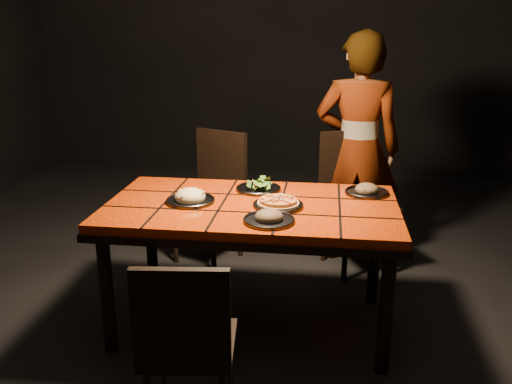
# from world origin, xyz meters

# --- Properties ---
(room_shell) EXTENTS (6.04, 7.04, 3.08)m
(room_shell) POSITION_xyz_m (0.00, 0.00, 1.50)
(room_shell) COLOR black
(room_shell) RESTS_ON ground
(dining_table) EXTENTS (1.62, 0.92, 0.75)m
(dining_table) POSITION_xyz_m (0.00, 0.00, 0.67)
(dining_table) COLOR #ED4007
(dining_table) RESTS_ON ground
(chair_near) EXTENTS (0.41, 0.41, 0.84)m
(chair_near) POSITION_xyz_m (-0.13, -0.95, 0.48)
(chair_near) COLOR black
(chair_near) RESTS_ON ground
(chair_far_left) EXTENTS (0.56, 0.56, 0.95)m
(chair_far_left) POSITION_xyz_m (-0.42, 0.96, 0.54)
(chair_far_left) COLOR black
(chair_far_left) RESTS_ON ground
(chair_far_right) EXTENTS (0.58, 0.58, 0.97)m
(chair_far_right) POSITION_xyz_m (0.60, 0.96, 0.56)
(chair_far_right) COLOR black
(chair_far_right) RESTS_ON ground
(diner) EXTENTS (0.63, 0.44, 1.67)m
(diner) POSITION_xyz_m (0.62, 1.06, 0.83)
(diner) COLOR brown
(diner) RESTS_ON ground
(plate_pizza) EXTENTS (0.32, 0.32, 0.04)m
(plate_pizza) POSITION_xyz_m (0.15, -0.04, 0.77)
(plate_pizza) COLOR #39383D
(plate_pizza) RESTS_ON dining_table
(plate_pasta) EXTENTS (0.27, 0.27, 0.09)m
(plate_pasta) POSITION_xyz_m (-0.34, -0.02, 0.77)
(plate_pasta) COLOR #39383D
(plate_pasta) RESTS_ON dining_table
(plate_salad) EXTENTS (0.27, 0.27, 0.07)m
(plate_salad) POSITION_xyz_m (0.00, 0.25, 0.78)
(plate_salad) COLOR #39383D
(plate_salad) RESTS_ON dining_table
(plate_mushroom_a) EXTENTS (0.26, 0.26, 0.09)m
(plate_mushroom_a) POSITION_xyz_m (0.13, -0.28, 0.77)
(plate_mushroom_a) COLOR #39383D
(plate_mushroom_a) RESTS_ON dining_table
(plate_mushroom_b) EXTENTS (0.25, 0.25, 0.08)m
(plate_mushroom_b) POSITION_xyz_m (0.64, 0.27, 0.77)
(plate_mushroom_b) COLOR #39383D
(plate_mushroom_b) RESTS_ON dining_table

